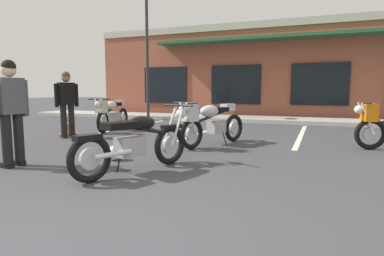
{
  "coord_description": "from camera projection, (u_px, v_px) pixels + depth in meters",
  "views": [
    {
      "loc": [
        1.78,
        -1.88,
        1.21
      ],
      "look_at": [
        -0.29,
        3.35,
        0.55
      ],
      "focal_mm": 30.28,
      "sensor_mm": 36.0,
      "label": 1
    }
  ],
  "objects": [
    {
      "name": "helmet_on_pavement",
      "position": [
        115.0,
        153.0,
        5.61
      ],
      "size": [
        0.26,
        0.26,
        0.26
      ],
      "color": "silver",
      "rests_on": "ground_plane"
    },
    {
      "name": "motorcycle_black_cruiser",
      "position": [
        211.0,
        122.0,
        7.04
      ],
      "size": [
        1.09,
        2.0,
        0.98
      ],
      "color": "black",
      "rests_on": "ground_plane"
    },
    {
      "name": "brick_storefront_building",
      "position": [
        283.0,
        73.0,
        16.21
      ],
      "size": [
        17.22,
        6.66,
        4.11
      ],
      "color": "brown",
      "rests_on": "ground_plane"
    },
    {
      "name": "painted_stall_lines",
      "position": [
        252.0,
        133.0,
        9.21
      ],
      "size": [
        8.14,
        4.8,
        0.01
      ],
      "color": "silver",
      "rests_on": "ground_plane"
    },
    {
      "name": "traffic_cone",
      "position": [
        67.0,
        125.0,
        8.75
      ],
      "size": [
        0.34,
        0.34,
        0.53
      ],
      "color": "orange",
      "rests_on": "ground_plane"
    },
    {
      "name": "parking_lot_lamp_post",
      "position": [
        146.0,
        34.0,
        12.76
      ],
      "size": [
        0.24,
        0.76,
        5.31
      ],
      "color": "#2D2D33",
      "rests_on": "ground_plane"
    },
    {
      "name": "motorcycle_foreground_classic",
      "position": [
        135.0,
        141.0,
        4.75
      ],
      "size": [
        1.05,
        2.01,
        0.98
      ],
      "color": "black",
      "rests_on": "ground_plane"
    },
    {
      "name": "motorcycle_silver_naked",
      "position": [
        112.0,
        113.0,
        9.64
      ],
      "size": [
        0.81,
        2.09,
        0.98
      ],
      "color": "black",
      "rests_on": "ground_plane"
    },
    {
      "name": "person_in_shorts_foreground",
      "position": [
        11.0,
        107.0,
        5.02
      ],
      "size": [
        0.3,
        0.61,
        1.68
      ],
      "color": "black",
      "rests_on": "ground_plane"
    },
    {
      "name": "sidewalk_kerb",
      "position": [
        270.0,
        120.0,
        12.53
      ],
      "size": [
        22.0,
        1.8,
        0.14
      ],
      "primitive_type": "cube",
      "color": "#A8A59E",
      "rests_on": "ground_plane"
    },
    {
      "name": "ground_plane",
      "position": [
        211.0,
        158.0,
        5.78
      ],
      "size": [
        80.0,
        80.0,
        0.0
      ],
      "primitive_type": "plane",
      "color": "#3D3D42"
    },
    {
      "name": "person_in_black_shirt",
      "position": [
        67.0,
        100.0,
        8.17
      ],
      "size": [
        0.39,
        0.58,
        1.68
      ],
      "color": "black",
      "rests_on": "ground_plane"
    }
  ]
}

